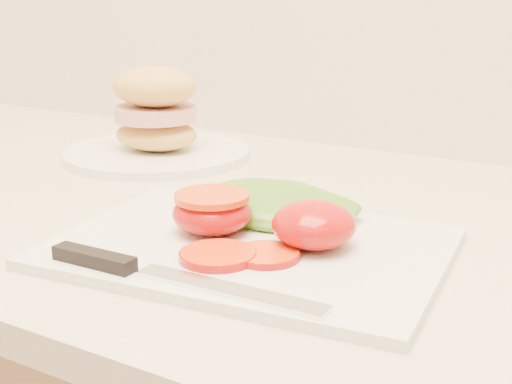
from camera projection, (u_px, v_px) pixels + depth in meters
The scene contains 9 objects.
cutting_board at pixel (250, 248), 0.64m from camera, with size 0.34×0.25×0.01m, color silver.
tomato_half_dome at pixel (314, 224), 0.63m from camera, with size 0.08×0.08×0.04m, color red.
tomato_half_cut at pixel (212, 211), 0.66m from camera, with size 0.08×0.08×0.04m.
tomato_slice_0 at pixel (218, 255), 0.60m from camera, with size 0.06×0.06×0.01m, color #E65112.
tomato_slice_1 at pixel (266, 255), 0.61m from camera, with size 0.06×0.06×0.01m, color #E65112.
lettuce_leaf_0 at pixel (268, 204), 0.71m from camera, with size 0.15×0.10×0.03m, color #529427.
lettuce_leaf_1 at pixel (310, 211), 0.70m from camera, with size 0.10×0.07×0.02m, color #529427.
knife at pixel (144, 270), 0.57m from camera, with size 0.25×0.04×0.01m.
sandwich_plate at pixel (156, 125), 0.98m from camera, with size 0.26×0.26×0.13m.
Camera 1 is at (-0.23, 1.04, 1.17)m, focal length 50.00 mm.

